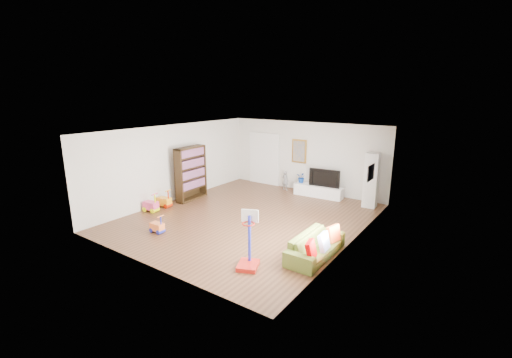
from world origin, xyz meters
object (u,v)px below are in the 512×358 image
Objects in this scene: bookshelf at (191,173)px; sofa at (316,246)px; media_console at (318,191)px; basketball_hoop at (248,240)px.

bookshelf is 1.02× the size of sofa.
media_console is at bearing 35.07° from bookshelf.
sofa is 1.71m from basketball_hoop.
bookshelf reaches higher than basketball_hoop.
media_console is 4.73m from bookshelf.
basketball_hoop is at bearing -35.52° from bookshelf.
basketball_hoop is (4.66, -2.91, -0.31)m from bookshelf.
sofa is (5.65, -1.57, -0.69)m from bookshelf.
media_console is 5.93m from basketball_hoop.
sofa is at bearing 30.84° from basketball_hoop.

